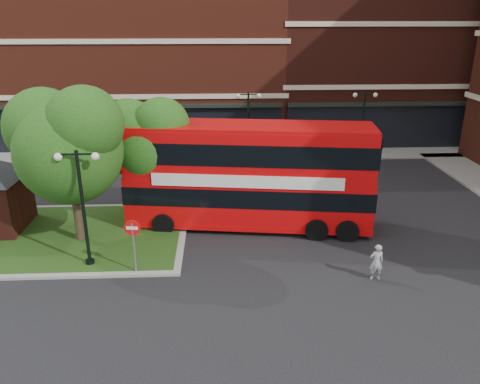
{
  "coord_description": "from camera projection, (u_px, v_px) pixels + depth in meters",
  "views": [
    {
      "loc": [
        -0.08,
        -17.25,
        9.76
      ],
      "look_at": [
        0.9,
        3.39,
        2.0
      ],
      "focal_mm": 35.0,
      "sensor_mm": 36.0,
      "label": 1
    }
  ],
  "objects": [
    {
      "name": "car_silver",
      "position": [
        126.0,
        155.0,
        32.58
      ],
      "size": [
        4.49,
        2.25,
        1.47
      ],
      "primitive_type": "imported",
      "rotation": [
        0.0,
        0.0,
        1.69
      ],
      "color": "#ABADB2",
      "rests_on": "ground"
    },
    {
      "name": "lamp_far_right",
      "position": [
        363.0,
        123.0,
        32.58
      ],
      "size": [
        1.72,
        0.36,
        5.0
      ],
      "color": "black",
      "rests_on": "ground"
    },
    {
      "name": "lamp_far_left",
      "position": [
        248.0,
        124.0,
        32.22
      ],
      "size": [
        1.72,
        0.36,
        5.0
      ],
      "color": "black",
      "rests_on": "ground"
    },
    {
      "name": "terrace_far_left",
      "position": [
        122.0,
        52.0,
        39.19
      ],
      "size": [
        26.0,
        12.0,
        14.0
      ],
      "primitive_type": "cube",
      "color": "maroon",
      "rests_on": "ground"
    },
    {
      "name": "ground",
      "position": [
        222.0,
        265.0,
        19.57
      ],
      "size": [
        120.0,
        120.0,
        0.0
      ],
      "primitive_type": "plane",
      "color": "black",
      "rests_on": "ground"
    },
    {
      "name": "lamp_island",
      "position": [
        83.0,
        203.0,
        18.52
      ],
      "size": [
        1.72,
        0.36,
        5.0
      ],
      "color": "black",
      "rests_on": "ground"
    },
    {
      "name": "car_white",
      "position": [
        300.0,
        154.0,
        33.15
      ],
      "size": [
        4.1,
        1.7,
        1.32
      ],
      "primitive_type": "imported",
      "rotation": [
        0.0,
        0.0,
        1.49
      ],
      "color": "white",
      "rests_on": "ground"
    },
    {
      "name": "no_entry_sign",
      "position": [
        133.0,
        236.0,
        18.35
      ],
      "size": [
        0.66,
        0.13,
        2.37
      ],
      "rotation": [
        0.0,
        0.0,
        -0.13
      ],
      "color": "slate",
      "rests_on": "ground"
    },
    {
      "name": "pavement_far",
      "position": [
        220.0,
        155.0,
        34.98
      ],
      "size": [
        44.0,
        3.0,
        0.12
      ],
      "primitive_type": "cube",
      "color": "slate",
      "rests_on": "ground"
    },
    {
      "name": "bus",
      "position": [
        249.0,
        169.0,
        22.34
      ],
      "size": [
        11.94,
        4.21,
        4.46
      ],
      "rotation": [
        0.0,
        0.0,
        -0.14
      ],
      "color": "red",
      "rests_on": "ground"
    },
    {
      "name": "tree_island_east",
      "position": [
        146.0,
        138.0,
        22.65
      ],
      "size": [
        4.46,
        3.9,
        6.29
      ],
      "color": "#2D2116",
      "rests_on": "ground"
    },
    {
      "name": "traffic_island",
      "position": [
        52.0,
        236.0,
        21.99
      ],
      "size": [
        12.6,
        7.6,
        0.15
      ],
      "color": "gray",
      "rests_on": "ground"
    },
    {
      "name": "woman",
      "position": [
        376.0,
        262.0,
        18.29
      ],
      "size": [
        0.57,
        0.39,
        1.52
      ],
      "primitive_type": "imported",
      "rotation": [
        0.0,
        0.0,
        3.19
      ],
      "color": "gray",
      "rests_on": "ground"
    },
    {
      "name": "terrace_far_right",
      "position": [
        382.0,
        39.0,
        39.82
      ],
      "size": [
        18.0,
        12.0,
        16.0
      ],
      "primitive_type": "cube",
      "color": "#471911",
      "rests_on": "ground"
    },
    {
      "name": "tree_island_west",
      "position": [
        66.0,
        141.0,
        20.0
      ],
      "size": [
        5.4,
        4.71,
        7.21
      ],
      "color": "#2D2116",
      "rests_on": "ground"
    }
  ]
}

